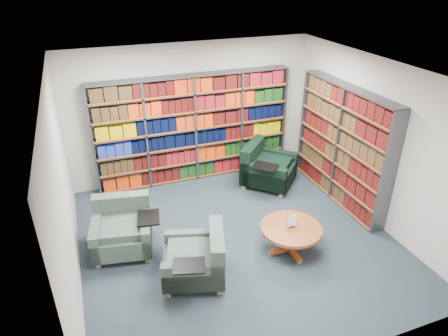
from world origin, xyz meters
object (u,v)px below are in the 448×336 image
object	(u,v)px
chair_teal_left	(123,229)
chair_teal_front	(199,260)
chair_green_right	(265,168)
coffee_table	(291,232)

from	to	relation	value
chair_teal_left	chair_teal_front	bearing A→B (deg)	-49.97
chair_green_right	coffee_table	world-z (taller)	chair_green_right
chair_teal_front	coffee_table	world-z (taller)	chair_teal_front
chair_teal_front	coffee_table	distance (m)	1.53
chair_teal_left	chair_teal_front	xyz separation A→B (m)	(0.94, -1.12, -0.01)
chair_teal_front	chair_green_right	bearing A→B (deg)	46.32
chair_green_right	coffee_table	bearing A→B (deg)	-104.89
chair_green_right	coffee_table	size ratio (longest dim) A/B	1.39
chair_teal_left	coffee_table	distance (m)	2.68
chair_teal_left	coffee_table	xyz separation A→B (m)	(2.47, -1.04, 0.03)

